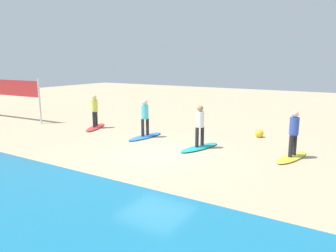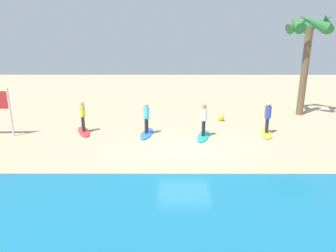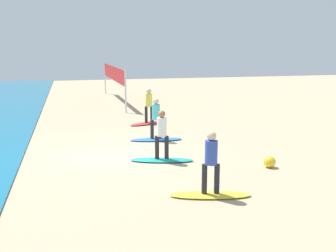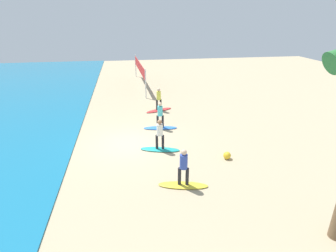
% 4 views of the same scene
% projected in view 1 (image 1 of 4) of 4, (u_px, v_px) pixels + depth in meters
% --- Properties ---
extents(ground_plane, '(60.00, 60.00, 0.00)m').
position_uv_depth(ground_plane, '(155.00, 154.00, 12.12)').
color(ground_plane, tan).
extents(surfboard_yellow, '(1.01, 2.17, 0.09)m').
position_uv_depth(surfboard_yellow, '(292.00, 157.00, 11.58)').
color(surfboard_yellow, yellow).
rests_on(surfboard_yellow, ground).
extents(surfer_yellow, '(0.32, 0.45, 1.64)m').
position_uv_depth(surfer_yellow, '(294.00, 130.00, 11.38)').
color(surfer_yellow, '#232328').
rests_on(surfer_yellow, surfboard_yellow).
extents(surfboard_teal, '(1.08, 2.17, 0.09)m').
position_uv_depth(surfboard_teal, '(199.00, 147.00, 12.89)').
color(surfboard_teal, teal).
rests_on(surfboard_teal, ground).
extents(surfer_teal, '(0.32, 0.45, 1.64)m').
position_uv_depth(surfer_teal, '(200.00, 123.00, 12.69)').
color(surfer_teal, '#232328').
rests_on(surfer_teal, surfboard_teal).
extents(surfboard_blue, '(0.80, 2.15, 0.09)m').
position_uv_depth(surfboard_blue, '(145.00, 137.00, 14.75)').
color(surfboard_blue, blue).
rests_on(surfboard_blue, ground).
extents(surfer_blue, '(0.32, 0.46, 1.64)m').
position_uv_depth(surfer_blue, '(145.00, 115.00, 14.55)').
color(surfer_blue, '#232328').
rests_on(surfer_blue, surfboard_blue).
extents(surfboard_red, '(1.33, 2.15, 0.09)m').
position_uv_depth(surfboard_red, '(95.00, 127.00, 16.81)').
color(surfboard_red, red).
rests_on(surfboard_red, ground).
extents(surfer_red, '(0.32, 0.44, 1.64)m').
position_uv_depth(surfer_red, '(95.00, 108.00, 16.61)').
color(surfer_red, '#232328').
rests_on(surfer_red, surfboard_red).
extents(beach_ball, '(0.38, 0.38, 0.38)m').
position_uv_depth(beach_ball, '(259.00, 133.00, 14.77)').
color(beach_ball, yellow).
rests_on(beach_ball, ground).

